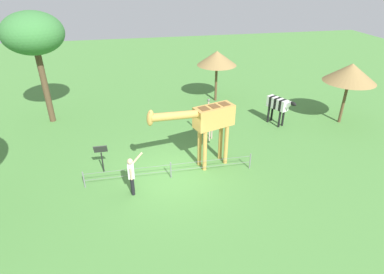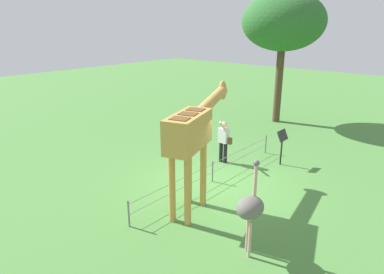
{
  "view_description": "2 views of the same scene",
  "coord_description": "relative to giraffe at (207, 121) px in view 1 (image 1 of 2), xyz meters",
  "views": [
    {
      "loc": [
        1.28,
        11.01,
        7.86
      ],
      "look_at": [
        -0.95,
        -0.1,
        1.72
      ],
      "focal_mm": 29.47,
      "sensor_mm": 36.0,
      "label": 1
    },
    {
      "loc": [
        -8.3,
        -6.13,
        4.99
      ],
      "look_at": [
        -0.76,
        0.38,
        1.69
      ],
      "focal_mm": 32.3,
      "sensor_mm": 36.0,
      "label": 2
    }
  ],
  "objects": [
    {
      "name": "giraffe",
      "position": [
        0.0,
        0.0,
        0.0
      ],
      "size": [
        3.82,
        1.65,
        3.26
      ],
      "color": "#C69347",
      "rests_on": "ground_plane"
    },
    {
      "name": "visitor",
      "position": [
        3.26,
        1.31,
        -1.32
      ],
      "size": [
        0.62,
        0.58,
        1.72
      ],
      "color": "black",
      "rests_on": "ground_plane"
    },
    {
      "name": "info_sign",
      "position": [
        4.47,
        -0.43,
        -1.27
      ],
      "size": [
        0.56,
        0.21,
        1.32
      ],
      "color": "black",
      "rests_on": "ground_plane"
    },
    {
      "name": "ground_plane",
      "position": [
        1.66,
        0.44,
        -2.22
      ],
      "size": [
        60.0,
        60.0,
        0.0
      ],
      "primitive_type": "plane",
      "color": "#4C843D"
    },
    {
      "name": "tree_east",
      "position": [
        7.6,
        -6.3,
        2.63
      ],
      "size": [
        3.08,
        3.08,
        5.99
      ],
      "color": "brown",
      "rests_on": "ground_plane"
    },
    {
      "name": "zebra",
      "position": [
        -4.86,
        -3.33,
        -1.06
      ],
      "size": [
        1.03,
        1.77,
        1.66
      ],
      "color": "black",
      "rests_on": "ground_plane"
    },
    {
      "name": "shade_hut_far",
      "position": [
        -2.46,
        -7.52,
        0.59
      ],
      "size": [
        2.49,
        2.49,
        3.27
      ],
      "color": "brown",
      "rests_on": "ground_plane"
    },
    {
      "name": "wire_fence",
      "position": [
        1.66,
        0.58,
        -1.81
      ],
      "size": [
        7.05,
        0.05,
        0.75
      ],
      "color": "slate",
      "rests_on": "ground_plane"
    },
    {
      "name": "ostrich",
      "position": [
        -0.79,
        -2.32,
        -1.04
      ],
      "size": [
        0.7,
        0.56,
        2.25
      ],
      "color": "#CC9E93",
      "rests_on": "ground_plane"
    },
    {
      "name": "shade_hut_near",
      "position": [
        -8.56,
        -2.9,
        0.67
      ],
      "size": [
        2.74,
        2.74,
        3.4
      ],
      "color": "brown",
      "rests_on": "ground_plane"
    }
  ]
}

